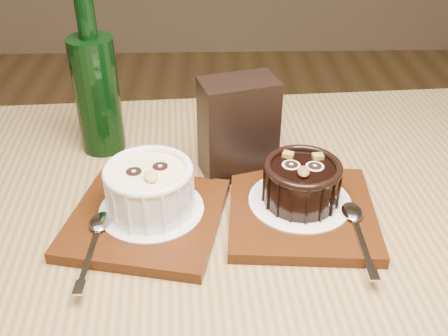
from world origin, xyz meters
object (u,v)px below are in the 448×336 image
object	(u,v)px
tray_right	(301,212)
table	(232,301)
ramekin_white	(150,186)
condiment_stand	(238,128)
ramekin_dark	(302,181)
green_bottle	(97,91)
tray_left	(146,218)

from	to	relation	value
tray_right	table	bearing A→B (deg)	-148.09
ramekin_white	condiment_stand	size ratio (longest dim) A/B	0.77
table	tray_right	xyz separation A→B (m)	(0.09, 0.06, 0.10)
ramekin_dark	green_bottle	distance (m)	0.32
ramekin_dark	green_bottle	world-z (taller)	green_bottle
tray_left	tray_right	distance (m)	0.19
ramekin_dark	tray_right	bearing A→B (deg)	-77.04
table	condiment_stand	xyz separation A→B (m)	(0.01, 0.16, 0.16)
ramekin_dark	condiment_stand	world-z (taller)	condiment_stand
tray_right	green_bottle	world-z (taller)	green_bottle
table	condiment_stand	distance (m)	0.23
table	condiment_stand	world-z (taller)	condiment_stand
tray_left	ramekin_white	world-z (taller)	ramekin_white
ramekin_white	green_bottle	distance (m)	0.20
tray_left	ramekin_dark	world-z (taller)	ramekin_dark
table	tray_left	size ratio (longest dim) A/B	6.94
ramekin_white	tray_right	xyz separation A→B (m)	(0.19, -0.00, -0.04)
tray_right	tray_left	bearing A→B (deg)	-177.65
ramekin_white	green_bottle	size ratio (longest dim) A/B	0.45
ramekin_dark	green_bottle	xyz separation A→B (m)	(-0.28, 0.17, 0.05)
table	ramekin_white	size ratio (longest dim) A/B	11.52
ramekin_dark	green_bottle	bearing A→B (deg)	156.76
ramekin_dark	green_bottle	size ratio (longest dim) A/B	0.40
tray_left	tray_right	world-z (taller)	same
table	ramekin_white	world-z (taller)	ramekin_white
table	ramekin_white	bearing A→B (deg)	150.70
table	green_bottle	world-z (taller)	green_bottle
green_bottle	tray_right	bearing A→B (deg)	-32.68
tray_left	ramekin_dark	distance (m)	0.20
tray_left	tray_right	size ratio (longest dim) A/B	1.00
ramekin_white	tray_right	size ratio (longest dim) A/B	0.60
condiment_stand	tray_right	bearing A→B (deg)	-54.50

